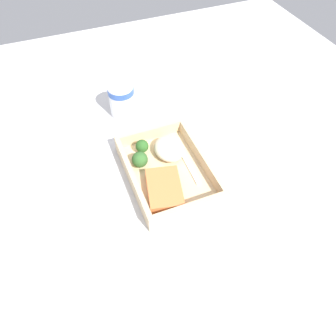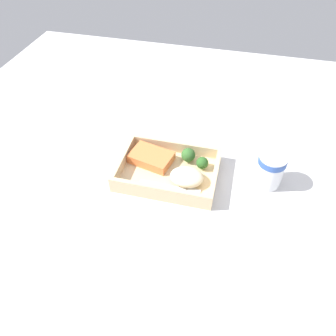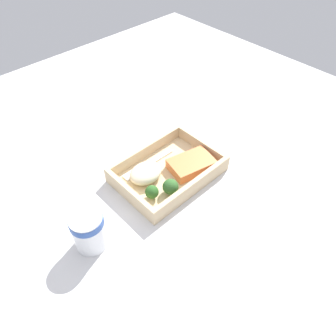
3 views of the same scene
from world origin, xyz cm
name	(u,v)px [view 1 (image 1 of 3)]	position (x,y,z in cm)	size (l,w,h in cm)	color
ground_plane	(168,178)	(0.00, 0.00, -1.00)	(160.00, 160.00, 2.00)	silver
takeout_tray	(168,174)	(0.00, 0.00, 0.60)	(26.57, 18.95, 1.20)	#D1B68B
tray_rim	(168,167)	(0.00, 0.00, 2.90)	(26.57, 18.95, 3.39)	#D1B68B
salmon_fillet	(164,190)	(-5.54, 3.07, 2.54)	(11.39, 7.57, 2.68)	orange
mashed_potatoes	(169,149)	(5.57, -2.37, 3.00)	(8.80, 7.03, 3.60)	beige
broccoli_floret_1	(140,160)	(4.41, 5.57, 3.39)	(3.92, 3.92, 4.22)	#7FA362
broccoli_floret_2	(142,146)	(8.68, 3.58, 3.19)	(3.32, 3.32, 3.72)	#87AA63
fork	(184,157)	(2.99, -5.57, 1.42)	(15.83, 2.28, 0.44)	white
paper_cup	(122,99)	(26.20, 3.50, 5.29)	(7.18, 7.18, 9.47)	white
receipt_slip	(262,147)	(-0.34, -26.56, 0.12)	(9.96, 15.01, 0.24)	white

